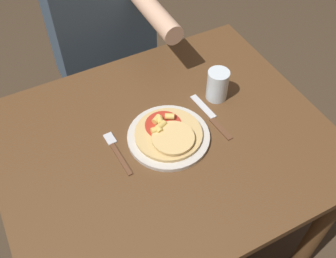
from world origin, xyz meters
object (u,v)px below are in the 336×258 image
object	(u,v)px
plate	(168,136)
knife	(212,117)
drinking_glass	(217,85)
pizza	(168,133)
person_diner	(102,29)
dining_table	(165,162)
fork	(116,150)

from	to	relation	value
plate	knife	world-z (taller)	plate
plate	drinking_glass	xyz separation A→B (m)	(0.23, 0.08, 0.05)
pizza	person_diner	bearing A→B (deg)	87.47
dining_table	fork	bearing A→B (deg)	169.44
drinking_glass	plate	bearing A→B (deg)	-159.92
plate	knife	distance (m)	0.16
plate	pizza	xyz separation A→B (m)	(-0.00, -0.00, 0.02)
fork	drinking_glass	world-z (taller)	drinking_glass
plate	fork	distance (m)	0.17
dining_table	knife	bearing A→B (deg)	3.46
fork	person_diner	distance (m)	0.64
pizza	drinking_glass	world-z (taller)	drinking_glass
person_diner	plate	bearing A→B (deg)	-92.47
drinking_glass	knife	bearing A→B (deg)	-130.25
drinking_glass	person_diner	bearing A→B (deg)	109.98
dining_table	pizza	world-z (taller)	pizza
dining_table	drinking_glass	size ratio (longest dim) A/B	9.38
dining_table	plate	distance (m)	0.13
knife	drinking_glass	world-z (taller)	drinking_glass
fork	person_diner	size ratio (longest dim) A/B	0.14
plate	knife	size ratio (longest dim) A/B	1.16
dining_table	pizza	distance (m)	0.15
plate	knife	bearing A→B (deg)	2.48
pizza	person_diner	xyz separation A→B (m)	(0.03, 0.64, -0.03)
pizza	knife	xyz separation A→B (m)	(0.16, 0.01, -0.02)
pizza	knife	distance (m)	0.17
person_diner	fork	bearing A→B (deg)	-107.35
dining_table	person_diner	world-z (taller)	person_diner
dining_table	fork	world-z (taller)	fork
plate	drinking_glass	world-z (taller)	drinking_glass
dining_table	fork	xyz separation A→B (m)	(-0.15, 0.03, 0.12)
fork	drinking_glass	distance (m)	0.40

